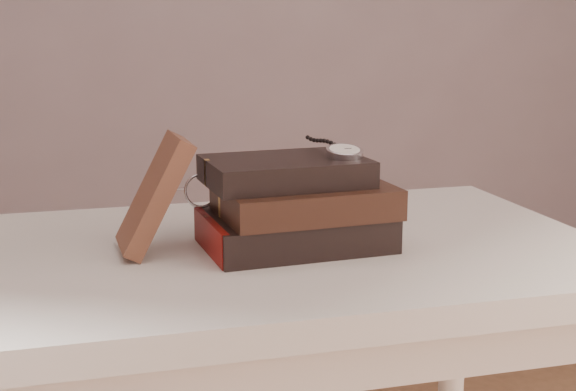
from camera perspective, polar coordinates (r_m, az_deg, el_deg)
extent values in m
cube|color=beige|center=(1.17, -2.15, -4.49)|extent=(1.00, 0.60, 0.04)
cube|color=white|center=(1.19, -2.12, -7.25)|extent=(0.88, 0.49, 0.08)
cylinder|color=white|center=(1.68, 11.41, -13.10)|extent=(0.05, 0.05, 0.71)
cube|color=black|center=(1.16, 0.48, -2.45)|extent=(0.26, 0.19, 0.05)
cube|color=beige|center=(1.16, 0.63, -2.44)|extent=(0.26, 0.18, 0.04)
cube|color=gold|center=(1.15, -5.81, -2.64)|extent=(0.01, 0.01, 0.05)
cube|color=maroon|center=(1.12, -5.45, -2.97)|extent=(0.02, 0.16, 0.05)
cube|color=black|center=(1.14, 1.23, -0.32)|extent=(0.25, 0.18, 0.04)
cube|color=beige|center=(1.14, 1.37, -0.30)|extent=(0.24, 0.17, 0.03)
cube|color=gold|center=(1.13, -4.72, -0.48)|extent=(0.01, 0.01, 0.04)
cube|color=black|center=(1.14, -0.19, 1.74)|extent=(0.23, 0.17, 0.04)
cube|color=beige|center=(1.14, -0.04, 1.75)|extent=(0.22, 0.15, 0.03)
cube|color=gold|center=(1.14, -5.73, 1.60)|extent=(0.01, 0.01, 0.04)
cube|color=#4A281C|center=(1.13, -9.40, 0.09)|extent=(0.11, 0.11, 0.16)
cylinder|color=silver|center=(1.14, 4.01, 3.02)|extent=(0.06, 0.06, 0.02)
cylinder|color=white|center=(1.14, 4.01, 3.26)|extent=(0.05, 0.05, 0.01)
torus|color=silver|center=(1.14, 4.01, 3.23)|extent=(0.05, 0.05, 0.01)
cylinder|color=silver|center=(1.17, 3.42, 3.26)|extent=(0.01, 0.01, 0.01)
cube|color=black|center=(1.15, 3.89, 3.36)|extent=(0.00, 0.01, 0.00)
cube|color=black|center=(1.14, 4.26, 3.32)|extent=(0.01, 0.00, 0.00)
sphere|color=black|center=(1.18, 3.30, 3.59)|extent=(0.01, 0.01, 0.01)
sphere|color=black|center=(1.19, 3.05, 3.73)|extent=(0.01, 0.01, 0.01)
sphere|color=black|center=(1.20, 2.80, 3.83)|extent=(0.01, 0.01, 0.01)
sphere|color=black|center=(1.21, 2.56, 3.88)|extent=(0.01, 0.01, 0.01)
sphere|color=black|center=(1.22, 2.32, 3.89)|extent=(0.01, 0.01, 0.01)
sphere|color=black|center=(1.22, 2.08, 3.90)|extent=(0.01, 0.01, 0.01)
sphere|color=black|center=(1.23, 1.85, 3.93)|extent=(0.01, 0.01, 0.01)
sphere|color=black|center=(1.24, 1.62, 4.00)|extent=(0.01, 0.01, 0.01)
sphere|color=black|center=(1.25, 1.40, 4.12)|extent=(0.01, 0.01, 0.01)
torus|color=silver|center=(1.19, -6.16, 0.33)|extent=(0.05, 0.02, 0.05)
torus|color=silver|center=(1.20, -3.60, 0.51)|extent=(0.05, 0.02, 0.05)
cylinder|color=silver|center=(1.19, -4.88, 0.57)|extent=(0.02, 0.00, 0.00)
cylinder|color=silver|center=(1.24, -7.81, 0.49)|extent=(0.01, 0.11, 0.03)
cylinder|color=silver|center=(1.26, -3.29, 0.80)|extent=(0.01, 0.11, 0.03)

